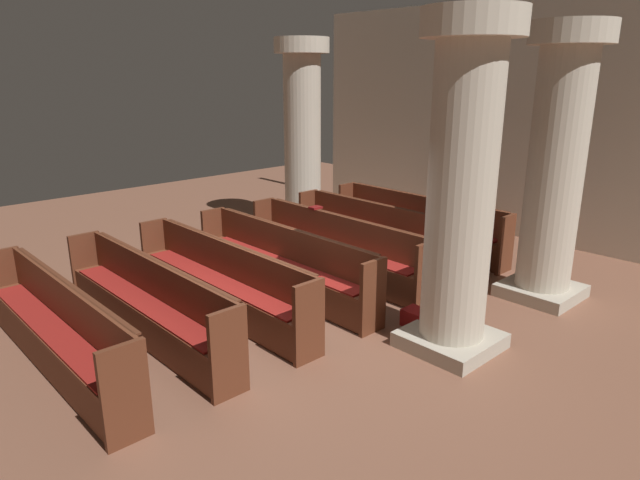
# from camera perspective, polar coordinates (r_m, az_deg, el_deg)

# --- Properties ---
(ground_plane) EXTENTS (19.20, 19.20, 0.00)m
(ground_plane) POSITION_cam_1_polar(r_m,az_deg,el_deg) (7.61, -4.77, -7.96)
(ground_plane) COLOR brown
(back_wall) EXTENTS (10.00, 0.16, 4.50)m
(back_wall) POSITION_cam_1_polar(r_m,az_deg,el_deg) (11.71, 19.39, 11.35)
(back_wall) COLOR silver
(back_wall) RESTS_ON ground
(pew_row_0) EXTENTS (3.66, 0.47, 0.97)m
(pew_row_0) POSITION_cam_1_polar(r_m,az_deg,el_deg) (10.51, 9.89, 1.87)
(pew_row_0) COLOR brown
(pew_row_0) RESTS_ON ground
(pew_row_1) EXTENTS (3.66, 0.46, 0.97)m
(pew_row_1) POSITION_cam_1_polar(r_m,az_deg,el_deg) (9.70, 6.03, 0.76)
(pew_row_1) COLOR brown
(pew_row_1) RESTS_ON ground
(pew_row_2) EXTENTS (3.66, 0.47, 0.97)m
(pew_row_2) POSITION_cam_1_polar(r_m,az_deg,el_deg) (8.95, 1.49, -0.54)
(pew_row_2) COLOR brown
(pew_row_2) RESTS_ON ground
(pew_row_3) EXTENTS (3.66, 0.46, 0.97)m
(pew_row_3) POSITION_cam_1_polar(r_m,az_deg,el_deg) (8.27, -3.83, -2.07)
(pew_row_3) COLOR brown
(pew_row_3) RESTS_ON ground
(pew_row_4) EXTENTS (3.66, 0.46, 0.97)m
(pew_row_4) POSITION_cam_1_polar(r_m,az_deg,el_deg) (7.68, -10.06, -3.82)
(pew_row_4) COLOR brown
(pew_row_4) RESTS_ON ground
(pew_row_5) EXTENTS (3.66, 0.47, 0.97)m
(pew_row_5) POSITION_cam_1_polar(r_m,az_deg,el_deg) (7.20, -17.25, -5.79)
(pew_row_5) COLOR brown
(pew_row_5) RESTS_ON ground
(pew_row_6) EXTENTS (3.66, 0.46, 0.97)m
(pew_row_6) POSITION_cam_1_polar(r_m,az_deg,el_deg) (6.85, -25.37, -7.87)
(pew_row_6) COLOR brown
(pew_row_6) RESTS_ON ground
(pillar_aisle_side) EXTENTS (1.10, 1.10, 3.81)m
(pillar_aisle_side) POSITION_cam_1_polar(r_m,az_deg,el_deg) (8.41, 22.92, 7.27)
(pillar_aisle_side) COLOR #B6AD9A
(pillar_aisle_side) RESTS_ON ground
(pillar_far_side) EXTENTS (1.10, 1.10, 3.81)m
(pillar_far_side) POSITION_cam_1_polar(r_m,az_deg,el_deg) (11.67, -1.81, 10.92)
(pillar_far_side) COLOR #B6AD9A
(pillar_far_side) RESTS_ON ground
(pillar_aisle_rear) EXTENTS (1.10, 1.10, 3.81)m
(pillar_aisle_rear) POSITION_cam_1_polar(r_m,az_deg,el_deg) (6.40, 14.23, 5.44)
(pillar_aisle_rear) COLOR #B6AD9A
(pillar_aisle_rear) RESTS_ON ground
(lectern) EXTENTS (0.48, 0.45, 1.08)m
(lectern) POSITION_cam_1_polar(r_m,az_deg,el_deg) (11.04, 14.09, 2.01)
(lectern) COLOR #562B1A
(lectern) RESTS_ON ground
(hymn_book) EXTENTS (0.15, 0.20, 0.03)m
(hymn_book) POSITION_cam_1_polar(r_m,az_deg,el_deg) (9.40, -0.46, 3.32)
(hymn_book) COLOR maroon
(hymn_book) RESTS_ON pew_row_2
(kneeler_box_red) EXTENTS (0.34, 0.27, 0.23)m
(kneeler_box_red) POSITION_cam_1_polar(r_m,az_deg,el_deg) (7.43, 9.80, -7.85)
(kneeler_box_red) COLOR maroon
(kneeler_box_red) RESTS_ON ground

